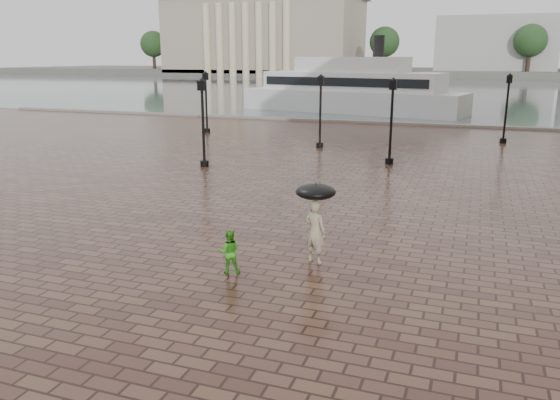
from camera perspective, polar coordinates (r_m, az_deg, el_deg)
name	(u,v)px	position (r m, az deg, el deg)	size (l,w,h in m)	color
ground	(227,235)	(17.64, -5.56, -3.68)	(300.00, 300.00, 0.00)	#371F19
harbour_water	(439,88)	(107.48, 16.24, 11.19)	(240.00, 240.00, 0.00)	#454D54
quay_edge	(387,124)	(47.97, 11.09, 7.81)	(80.00, 0.60, 0.30)	slate
far_shore	(456,73)	(175.30, 17.88, 12.54)	(300.00, 60.00, 2.00)	#4C4C47
museum	(265,28)	(171.61, -1.55, 17.50)	(57.00, 32.50, 26.00)	gray
far_trees	(454,42)	(153.31, 17.76, 15.49)	(188.00, 8.00, 13.50)	#2D2119
street_lamps	(325,111)	(34.02, 4.71, 9.24)	(21.44, 14.44, 4.40)	black
adult_pedestrian	(315,232)	(15.05, 3.69, -3.31)	(0.65, 0.43, 1.79)	gray
child_pedestrian	(229,252)	(14.44, -5.31, -5.40)	(0.58, 0.45, 1.18)	#33911A
ferry_near	(351,90)	(57.60, 7.48, 11.35)	(23.81, 10.40, 7.60)	silver
umbrella	(316,192)	(14.74, 3.76, 0.85)	(1.10, 1.10, 1.17)	black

